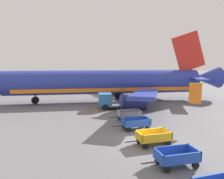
{
  "coord_description": "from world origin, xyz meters",
  "views": [
    {
      "loc": [
        -9.39,
        -13.69,
        6.36
      ],
      "look_at": [
        1.75,
        10.76,
        2.8
      ],
      "focal_mm": 34.15,
      "sensor_mm": 36.0,
      "label": 1
    }
  ],
  "objects": [
    {
      "name": "baggage_cart_far_end",
      "position": [
        1.72,
        6.11,
        0.6
      ],
      "size": [
        3.62,
        1.76,
        1.07
      ],
      "color": "gray",
      "rests_on": "ground"
    },
    {
      "name": "traffic_cone_mid_apron",
      "position": [
        -0.46,
        10.69,
        0.29
      ],
      "size": [
        0.45,
        0.45,
        0.59
      ],
      "primitive_type": "cone",
      "color": "orange",
      "rests_on": "ground"
    },
    {
      "name": "baggage_cart_second_in_row",
      "position": [
        -0.74,
        -4.15,
        0.6
      ],
      "size": [
        3.63,
        1.82,
        1.07
      ],
      "color": "#234CB2",
      "rests_on": "ground"
    },
    {
      "name": "grass_strip",
      "position": [
        0.0,
        45.83,
        0.03
      ],
      "size": [
        220.0,
        28.0,
        0.06
      ],
      "primitive_type": "cube",
      "color": "#3D7033",
      "rests_on": "ground"
    },
    {
      "name": "service_truck_beside_carts",
      "position": [
        1.89,
        12.14,
        1.1
      ],
      "size": [
        4.75,
        3.21,
        2.1
      ],
      "color": "slate",
      "rests_on": "ground"
    },
    {
      "name": "baggage_cart_fourth_in_row",
      "position": [
        0.68,
        3.02,
        0.6
      ],
      "size": [
        3.63,
        1.87,
        1.07
      ],
      "color": "#234CB2",
      "rests_on": "ground"
    },
    {
      "name": "airplane",
      "position": [
        4.25,
        16.63,
        3.05
      ],
      "size": [
        37.03,
        30.04,
        11.34
      ],
      "color": "#28389E",
      "rests_on": "ground"
    },
    {
      "name": "traffic_cone_near_plane",
      "position": [
        1.17,
        5.92,
        0.32
      ],
      "size": [
        0.48,
        0.48,
        0.63
      ],
      "primitive_type": "cone",
      "color": "orange",
      "rests_on": "ground"
    },
    {
      "name": "baggage_cart_third_in_row",
      "position": [
        -0.01,
        -0.74,
        0.6
      ],
      "size": [
        3.62,
        1.74,
        1.07
      ],
      "color": "gold",
      "rests_on": "ground"
    },
    {
      "name": "ground_plane",
      "position": [
        0.0,
        0.0,
        0.0
      ],
      "size": [
        220.0,
        220.0,
        0.0
      ],
      "primitive_type": "plane",
      "color": "slate"
    }
  ]
}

